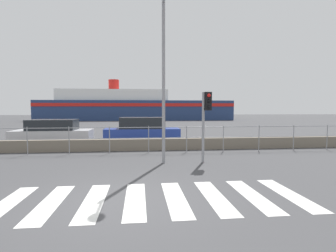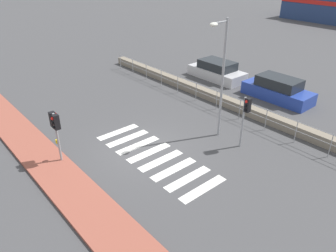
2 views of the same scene
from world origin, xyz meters
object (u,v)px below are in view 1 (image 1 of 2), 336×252
Objects in this scene: ferry_boat at (132,107)px; parked_car_silver at (53,133)px; traffic_light_far at (206,111)px; streetlamp at (164,61)px; parked_car_blue at (142,131)px.

ferry_boat is 31.07m from parked_car_silver.
streetlamp is (-1.58, -0.15, 1.77)m from traffic_light_far.
streetlamp is 7.45m from parked_car_blue.
ferry_boat is (-2.15, 37.53, -1.48)m from streetlamp.
parked_car_blue is at bearing -87.34° from ferry_boat.
streetlamp is 1.32× the size of parked_car_blue.
streetlamp reaches higher than parked_car_blue.
ferry_boat reaches higher than streetlamp.
streetlamp is at bearing -48.47° from parked_car_silver.
streetlamp is 9.54m from parked_car_silver.
traffic_light_far is 0.58× the size of parked_car_blue.
parked_car_blue is (-0.72, 6.75, -3.08)m from streetlamp.
parked_car_blue is (5.26, 0.00, 0.05)m from parked_car_silver.
parked_car_silver is 0.98× the size of parked_car_blue.
ferry_boat is 30.86m from parked_car_blue.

